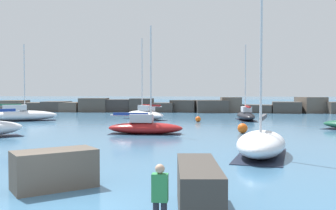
% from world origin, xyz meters
% --- Properties ---
extents(open_sea_beyond, '(400.00, 116.00, 0.01)m').
position_xyz_m(open_sea_beyond, '(0.00, 112.61, 0.00)').
color(open_sea_beyond, '#2D5B7F').
rests_on(open_sea_beyond, ground).
extents(breakwater_jetty, '(67.07, 6.72, 2.51)m').
position_xyz_m(breakwater_jetty, '(-0.24, 52.48, 0.97)').
color(breakwater_jetty, brown).
rests_on(breakwater_jetty, ground).
extents(sailboat_moored_0, '(6.31, 5.99, 9.77)m').
position_xyz_m(sailboat_moored_0, '(-4.05, 34.83, 0.65)').
color(sailboat_moored_0, white).
rests_on(sailboat_moored_0, ground).
extents(sailboat_moored_1, '(5.87, 2.04, 8.40)m').
position_xyz_m(sailboat_moored_1, '(-1.23, 19.31, 0.57)').
color(sailboat_moored_1, maroon).
rests_on(sailboat_moored_1, ground).
extents(sailboat_moored_2, '(2.25, 6.77, 8.86)m').
position_xyz_m(sailboat_moored_2, '(7.89, 35.07, 0.60)').
color(sailboat_moored_2, black).
rests_on(sailboat_moored_2, ground).
extents(sailboat_moored_3, '(8.45, 5.73, 8.73)m').
position_xyz_m(sailboat_moored_3, '(-17.89, 30.79, 0.69)').
color(sailboat_moored_3, white).
rests_on(sailboat_moored_3, ground).
extents(sailboat_moored_5, '(3.56, 6.34, 10.14)m').
position_xyz_m(sailboat_moored_5, '(6.45, 10.05, 0.67)').
color(sailboat_moored_5, white).
rests_on(sailboat_moored_5, ground).
extents(mooring_buoy_orange_near, '(0.61, 0.61, 0.81)m').
position_xyz_m(mooring_buoy_orange_near, '(2.44, 31.82, 0.31)').
color(mooring_buoy_orange_near, '#EA5914').
rests_on(mooring_buoy_orange_near, ground).
extents(mooring_buoy_far_side, '(0.80, 0.80, 1.00)m').
position_xyz_m(mooring_buoy_far_side, '(6.37, 20.69, 0.40)').
color(mooring_buoy_far_side, '#EA5914').
rests_on(mooring_buoy_far_side, ground).
extents(person_on_rocks, '(0.36, 0.22, 1.64)m').
position_xyz_m(person_on_rocks, '(2.81, -1.11, 0.91)').
color(person_on_rocks, '#282833').
rests_on(person_on_rocks, ground).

